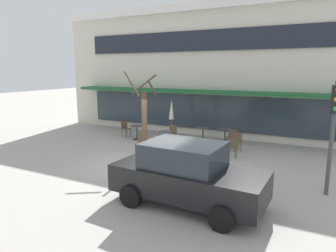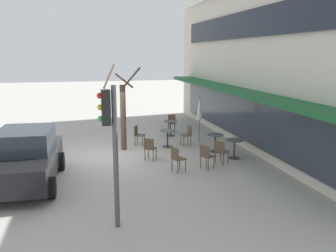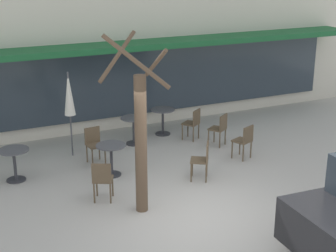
{
  "view_description": "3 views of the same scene",
  "coord_description": "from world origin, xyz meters",
  "px_view_note": "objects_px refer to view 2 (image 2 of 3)",
  "views": [
    {
      "loc": [
        5.55,
        -9.87,
        3.72
      ],
      "look_at": [
        -0.76,
        2.69,
        1.06
      ],
      "focal_mm": 32.0,
      "sensor_mm": 36.0,
      "label": 1
    },
    {
      "loc": [
        13.96,
        -0.77,
        4.09
      ],
      "look_at": [
        0.52,
        2.46,
        1.25
      ],
      "focal_mm": 38.0,
      "sensor_mm": 36.0,
      "label": 2
    },
    {
      "loc": [
        -4.5,
        -7.88,
        4.89
      ],
      "look_at": [
        0.7,
        3.1,
        0.89
      ],
      "focal_mm": 55.0,
      "sensor_mm": 36.0,
      "label": 3
    }
  ],
  "objects_px": {
    "cafe_chair_2": "(187,134)",
    "cafe_chair_1": "(150,147)",
    "cafe_table_mid_patio": "(167,136)",
    "patio_umbrella_green_folded": "(200,108)",
    "cafe_table_streetside": "(170,126)",
    "cafe_chair_3": "(177,158)",
    "cafe_table_near_wall": "(234,146)",
    "cafe_chair_4": "(172,122)",
    "parked_sedan": "(26,157)",
    "cafe_table_by_tree": "(215,140)",
    "cafe_chair_5": "(221,151)",
    "cafe_chair_0": "(206,155)",
    "street_tree": "(123,113)",
    "traffic_light_pole": "(111,134)",
    "cafe_chair_6": "(138,134)"
  },
  "relations": [
    {
      "from": "cafe_chair_4",
      "to": "cafe_chair_5",
      "type": "height_order",
      "value": "same"
    },
    {
      "from": "patio_umbrella_green_folded",
      "to": "cafe_chair_3",
      "type": "relative_size",
      "value": 2.47
    },
    {
      "from": "cafe_chair_1",
      "to": "cafe_chair_5",
      "type": "distance_m",
      "value": 2.72
    },
    {
      "from": "cafe_chair_0",
      "to": "cafe_chair_6",
      "type": "xyz_separation_m",
      "value": [
        -3.93,
        -1.85,
        0.0
      ]
    },
    {
      "from": "cafe_chair_2",
      "to": "cafe_chair_3",
      "type": "relative_size",
      "value": 1.0
    },
    {
      "from": "cafe_table_mid_patio",
      "to": "patio_umbrella_green_folded",
      "type": "distance_m",
      "value": 2.04
    },
    {
      "from": "cafe_table_streetside",
      "to": "cafe_chair_3",
      "type": "distance_m",
      "value": 5.59
    },
    {
      "from": "cafe_table_mid_patio",
      "to": "cafe_chair_0",
      "type": "distance_m",
      "value": 3.38
    },
    {
      "from": "cafe_chair_4",
      "to": "parked_sedan",
      "type": "xyz_separation_m",
      "value": [
        6.44,
        -6.34,
        0.35
      ]
    },
    {
      "from": "parked_sedan",
      "to": "cafe_table_streetside",
      "type": "bearing_deg",
      "value": 132.32
    },
    {
      "from": "cafe_chair_2",
      "to": "cafe_chair_1",
      "type": "bearing_deg",
      "value": -47.42
    },
    {
      "from": "cafe_table_streetside",
      "to": "cafe_table_mid_patio",
      "type": "bearing_deg",
      "value": -17.42
    },
    {
      "from": "cafe_table_streetside",
      "to": "parked_sedan",
      "type": "relative_size",
      "value": 0.18
    },
    {
      "from": "cafe_table_by_tree",
      "to": "cafe_chair_3",
      "type": "bearing_deg",
      "value": -46.34
    },
    {
      "from": "patio_umbrella_green_folded",
      "to": "cafe_chair_0",
      "type": "height_order",
      "value": "patio_umbrella_green_folded"
    },
    {
      "from": "cafe_table_mid_patio",
      "to": "cafe_chair_0",
      "type": "xyz_separation_m",
      "value": [
        3.31,
        0.64,
        0.01
      ]
    },
    {
      "from": "cafe_chair_0",
      "to": "parked_sedan",
      "type": "relative_size",
      "value": 0.21
    },
    {
      "from": "cafe_chair_5",
      "to": "traffic_light_pole",
      "type": "height_order",
      "value": "traffic_light_pole"
    },
    {
      "from": "cafe_chair_6",
      "to": "cafe_chair_4",
      "type": "bearing_deg",
      "value": 138.13
    },
    {
      "from": "patio_umbrella_green_folded",
      "to": "cafe_chair_0",
      "type": "relative_size",
      "value": 2.47
    },
    {
      "from": "parked_sedan",
      "to": "traffic_light_pole",
      "type": "xyz_separation_m",
      "value": [
        3.51,
        2.41,
        1.42
      ]
    },
    {
      "from": "traffic_light_pole",
      "to": "cafe_table_near_wall",
      "type": "bearing_deg",
      "value": 131.83
    },
    {
      "from": "cafe_chair_5",
      "to": "parked_sedan",
      "type": "xyz_separation_m",
      "value": [
        0.52,
        -6.75,
        0.35
      ]
    },
    {
      "from": "cafe_table_streetside",
      "to": "cafe_chair_0",
      "type": "distance_m",
      "value": 5.41
    },
    {
      "from": "cafe_table_near_wall",
      "to": "cafe_chair_5",
      "type": "relative_size",
      "value": 0.85
    },
    {
      "from": "parked_sedan",
      "to": "cafe_chair_1",
      "type": "bearing_deg",
      "value": 110.61
    },
    {
      "from": "cafe_chair_3",
      "to": "cafe_chair_4",
      "type": "height_order",
      "value": "same"
    },
    {
      "from": "cafe_chair_4",
      "to": "traffic_light_pole",
      "type": "xyz_separation_m",
      "value": [
        9.96,
        -3.93,
        1.77
      ]
    },
    {
      "from": "cafe_chair_1",
      "to": "cafe_chair_3",
      "type": "height_order",
      "value": "same"
    },
    {
      "from": "parked_sedan",
      "to": "cafe_table_by_tree",
      "type": "bearing_deg",
      "value": 106.7
    },
    {
      "from": "cafe_chair_3",
      "to": "street_tree",
      "type": "bearing_deg",
      "value": -156.73
    },
    {
      "from": "cafe_table_near_wall",
      "to": "cafe_chair_1",
      "type": "xyz_separation_m",
      "value": [
        -0.51,
        -3.29,
        0.01
      ]
    },
    {
      "from": "cafe_table_streetside",
      "to": "cafe_table_by_tree",
      "type": "distance_m",
      "value": 3.54
    },
    {
      "from": "cafe_chair_2",
      "to": "cafe_chair_5",
      "type": "distance_m",
      "value": 3.03
    },
    {
      "from": "cafe_chair_6",
      "to": "traffic_light_pole",
      "type": "distance_m",
      "value": 7.94
    },
    {
      "from": "cafe_chair_5",
      "to": "parked_sedan",
      "type": "distance_m",
      "value": 6.78
    },
    {
      "from": "cafe_chair_2",
      "to": "cafe_chair_4",
      "type": "xyz_separation_m",
      "value": [
        -2.93,
        -0.01,
        0.0
      ]
    },
    {
      "from": "cafe_table_near_wall",
      "to": "street_tree",
      "type": "distance_m",
      "value": 4.86
    },
    {
      "from": "cafe_chair_2",
      "to": "cafe_chair_4",
      "type": "height_order",
      "value": "same"
    },
    {
      "from": "patio_umbrella_green_folded",
      "to": "cafe_chair_2",
      "type": "height_order",
      "value": "patio_umbrella_green_folded"
    },
    {
      "from": "cafe_chair_4",
      "to": "cafe_table_by_tree",
      "type": "bearing_deg",
      "value": 10.69
    },
    {
      "from": "cafe_table_near_wall",
      "to": "cafe_chair_1",
      "type": "height_order",
      "value": "cafe_chair_1"
    },
    {
      "from": "patio_umbrella_green_folded",
      "to": "cafe_chair_3",
      "type": "height_order",
      "value": "patio_umbrella_green_folded"
    },
    {
      "from": "cafe_table_streetside",
      "to": "traffic_light_pole",
      "type": "bearing_deg",
      "value": -21.95
    },
    {
      "from": "cafe_chair_3",
      "to": "cafe_chair_4",
      "type": "bearing_deg",
      "value": 167.61
    },
    {
      "from": "cafe_table_mid_patio",
      "to": "cafe_chair_6",
      "type": "distance_m",
      "value": 1.36
    },
    {
      "from": "cafe_chair_0",
      "to": "cafe_table_mid_patio",
      "type": "bearing_deg",
      "value": -169.1
    },
    {
      "from": "cafe_chair_2",
      "to": "cafe_chair_3",
      "type": "xyz_separation_m",
      "value": [
        3.49,
        -1.42,
        0.0
      ]
    },
    {
      "from": "cafe_table_streetside",
      "to": "cafe_chair_1",
      "type": "height_order",
      "value": "cafe_chair_1"
    },
    {
      "from": "cafe_table_mid_patio",
      "to": "parked_sedan",
      "type": "xyz_separation_m",
      "value": [
        3.41,
        -5.39,
        0.36
      ]
    }
  ]
}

